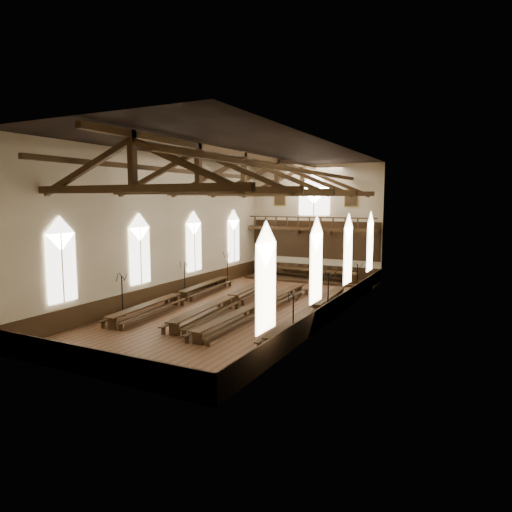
# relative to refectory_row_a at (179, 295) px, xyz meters

# --- Properties ---
(ground) EXTENTS (26.00, 26.00, 0.00)m
(ground) POSITION_rel_refectory_row_a_xyz_m (4.60, 0.80, -0.53)
(ground) COLOR brown
(ground) RESTS_ON ground
(room_walls) EXTENTS (26.00, 26.00, 26.00)m
(room_walls) POSITION_rel_refectory_row_a_xyz_m (4.60, 0.80, 5.93)
(room_walls) COLOR beige
(room_walls) RESTS_ON ground
(wainscot_band) EXTENTS (12.00, 26.00, 1.20)m
(wainscot_band) POSITION_rel_refectory_row_a_xyz_m (4.60, 0.80, 0.07)
(wainscot_band) COLOR #34200F
(wainscot_band) RESTS_ON ground
(side_windows) EXTENTS (11.85, 19.80, 4.50)m
(side_windows) POSITION_rel_refectory_row_a_xyz_m (4.60, 0.80, 3.21)
(side_windows) COLOR white
(side_windows) RESTS_ON room_walls
(end_window) EXTENTS (2.80, 0.12, 3.80)m
(end_window) POSITION_rel_refectory_row_a_xyz_m (4.60, 13.70, 6.69)
(end_window) COLOR white
(end_window) RESTS_ON room_walls
(minstrels_gallery) EXTENTS (11.80, 1.24, 3.70)m
(minstrels_gallery) POSITION_rel_refectory_row_a_xyz_m (4.60, 13.46, 3.37)
(minstrels_gallery) COLOR #3A2712
(minstrels_gallery) RESTS_ON room_walls
(portraits) EXTENTS (7.75, 0.09, 1.45)m
(portraits) POSITION_rel_refectory_row_a_xyz_m (4.60, 13.69, 6.57)
(portraits) COLOR brown
(portraits) RESTS_ON room_walls
(roof_trusses) EXTENTS (11.70, 25.70, 2.80)m
(roof_trusses) POSITION_rel_refectory_row_a_xyz_m (4.60, 0.80, 7.68)
(roof_trusses) COLOR #3A2712
(roof_trusses) RESTS_ON room_walls
(refectory_row_a) EXTENTS (2.11, 14.33, 0.73)m
(refectory_row_a) POSITION_rel_refectory_row_a_xyz_m (0.00, 0.00, 0.00)
(refectory_row_a) COLOR #3A2712
(refectory_row_a) RESTS_ON ground
(refectory_row_b) EXTENTS (2.17, 14.57, 0.76)m
(refectory_row_b) POSITION_rel_refectory_row_a_xyz_m (3.63, 0.73, 0.02)
(refectory_row_b) COLOR #3A2712
(refectory_row_b) RESTS_ON ground
(refectory_row_c) EXTENTS (1.51, 14.09, 0.71)m
(refectory_row_c) POSITION_rel_refectory_row_a_xyz_m (6.14, -0.14, -0.01)
(refectory_row_c) COLOR #3A2712
(refectory_row_c) RESTS_ON ground
(refectory_row_d) EXTENTS (1.71, 13.86, 0.69)m
(refectory_row_d) POSITION_rel_refectory_row_a_xyz_m (9.38, 0.50, -0.03)
(refectory_row_d) COLOR #3A2712
(refectory_row_d) RESTS_ON ground
(dais) EXTENTS (11.40, 2.90, 0.19)m
(dais) POSITION_rel_refectory_row_a_xyz_m (4.94, 12.20, -0.44)
(dais) COLOR #34200F
(dais) RESTS_ON ground
(high_table) EXTENTS (8.62, 1.95, 0.80)m
(high_table) POSITION_rel_refectory_row_a_xyz_m (4.94, 12.20, 0.34)
(high_table) COLOR #3A2712
(high_table) RESTS_ON dais
(high_chairs) EXTENTS (5.90, 0.50, 1.04)m
(high_chairs) POSITION_rel_refectory_row_a_xyz_m (4.94, 13.03, 0.23)
(high_chairs) COLOR #3A2712
(high_chairs) RESTS_ON dais
(candelabrum_left_near) EXTENTS (0.74, 0.79, 2.59)m
(candelabrum_left_near) POSITION_rel_refectory_row_a_xyz_m (-0.95, -4.28, 0.25)
(candelabrum_left_near) COLOR black
(candelabrum_left_near) RESTS_ON ground
(candelabrum_left_mid) EXTENTS (0.76, 0.75, 2.55)m
(candelabrum_left_mid) POSITION_rel_refectory_row_a_xyz_m (-0.95, 2.03, 0.24)
(candelabrum_left_mid) COLOR black
(candelabrum_left_mid) RESTS_ON ground
(candelabrum_left_far) EXTENTS (0.80, 0.75, 2.65)m
(candelabrum_left_far) POSITION_rel_refectory_row_a_xyz_m (-0.95, 8.08, 0.27)
(candelabrum_left_far) COLOR black
(candelabrum_left_far) RESTS_ON ground
(candelabrum_right_near) EXTENTS (0.69, 0.77, 2.50)m
(candelabrum_right_near) POSITION_rel_refectory_row_a_xyz_m (10.15, -4.41, 0.23)
(candelabrum_right_near) COLOR black
(candelabrum_right_near) RESTS_ON ground
(candelabrum_right_mid) EXTENTS (0.80, 0.86, 2.82)m
(candelabrum_right_mid) POSITION_rel_refectory_row_a_xyz_m (10.15, 0.98, 0.32)
(candelabrum_right_mid) COLOR black
(candelabrum_right_mid) RESTS_ON ground
(candelabrum_right_far) EXTENTS (0.68, 0.77, 2.49)m
(candelabrum_right_far) POSITION_rel_refectory_row_a_xyz_m (10.15, 7.67, 0.22)
(candelabrum_right_far) COLOR black
(candelabrum_right_far) RESTS_ON ground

